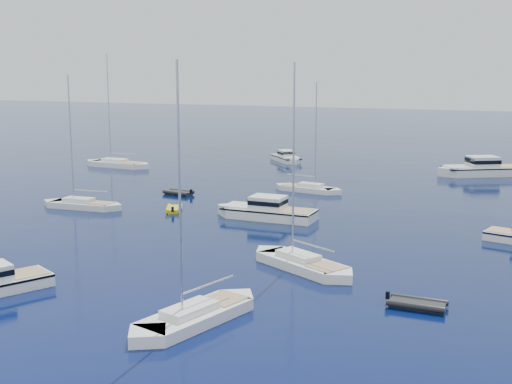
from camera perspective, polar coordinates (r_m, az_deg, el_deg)
ground at (r=40.75m, az=-5.58°, el=-9.09°), size 400.00×400.00×0.00m
motor_cruiser_centre at (r=61.96m, az=0.84°, el=-2.25°), size 10.30×3.29×2.69m
motor_cruiser_distant at (r=91.58m, az=18.48°, el=1.34°), size 12.36×9.31×3.19m
motor_cruiser_horizon at (r=100.21m, az=2.59°, el=2.61°), size 7.24×7.76×2.14m
sailboat_fore at (r=37.36m, az=-5.17°, el=-10.92°), size 5.26×10.23×14.57m
sailboat_mid_r at (r=46.77m, az=3.92°, el=-6.48°), size 9.89×7.07×14.55m
sailboat_mid_l at (r=68.71m, az=-14.51°, el=-1.32°), size 9.35×3.00×13.54m
sailboat_centre at (r=75.68m, az=4.43°, el=0.04°), size 8.87×3.62×12.67m
sailboat_far_l at (r=96.55m, az=-11.67°, el=2.10°), size 11.28×3.62×16.33m
tender_yellow at (r=65.55m, az=-6.97°, el=-1.62°), size 2.88×3.53×0.95m
tender_grey_near at (r=40.40m, az=13.52°, el=-9.51°), size 3.54×2.03×0.95m
tender_grey_far at (r=74.11m, az=-6.59°, el=-0.22°), size 3.65×2.37×0.95m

